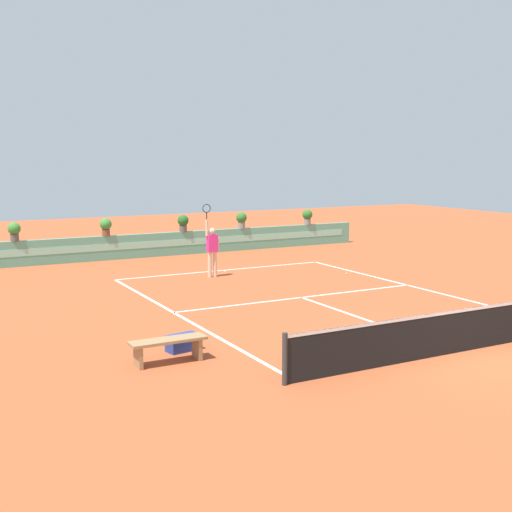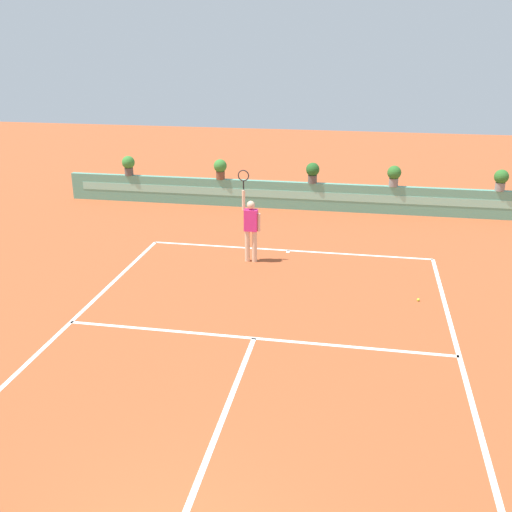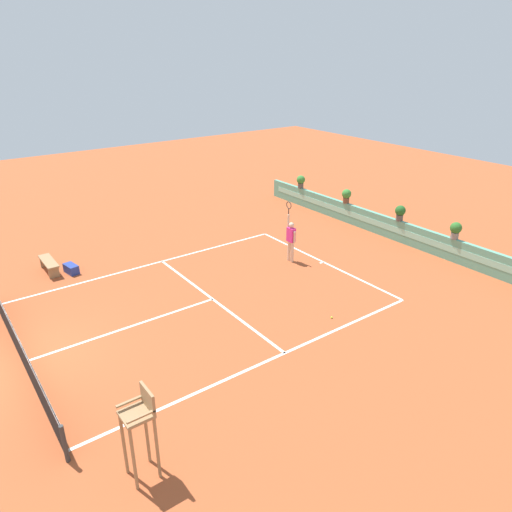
{
  "view_description": "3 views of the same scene",
  "coord_description": "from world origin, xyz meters",
  "px_view_note": "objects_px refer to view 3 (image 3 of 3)",
  "views": [
    {
      "loc": [
        -10.46,
        -10.11,
        4.18
      ],
      "look_at": [
        -0.37,
        8.62,
        1.0
      ],
      "focal_mm": 46.43,
      "sensor_mm": 36.0,
      "label": 1
    },
    {
      "loc": [
        2.03,
        -4.34,
        5.9
      ],
      "look_at": [
        -0.37,
        8.62,
        1.0
      ],
      "focal_mm": 41.44,
      "sensor_mm": 36.0,
      "label": 2
    },
    {
      "loc": [
        13.09,
        -1.23,
        8.32
      ],
      "look_at": [
        -0.37,
        8.62,
        1.0
      ],
      "focal_mm": 33.28,
      "sensor_mm": 36.0,
      "label": 3
    }
  ],
  "objects_px": {
    "potted_plant_centre": "(400,212)",
    "potted_plant_far_left": "(301,181)",
    "umpire_chair": "(141,424)",
    "potted_plant_left": "(346,195)",
    "bench_courtside": "(49,264)",
    "tennis_ball_near_baseline": "(332,317)",
    "tennis_player": "(291,238)",
    "gear_bag": "(71,269)",
    "potted_plant_right": "(456,229)"
  },
  "relations": [
    {
      "from": "potted_plant_centre",
      "to": "potted_plant_far_left",
      "type": "xyz_separation_m",
      "value": [
        -6.93,
        0.0,
        0.0
      ]
    },
    {
      "from": "umpire_chair",
      "to": "potted_plant_left",
      "type": "xyz_separation_m",
      "value": [
        -8.86,
        15.13,
        0.07
      ]
    },
    {
      "from": "potted_plant_left",
      "to": "bench_courtside",
      "type": "bearing_deg",
      "value": -100.8
    },
    {
      "from": "umpire_chair",
      "to": "tennis_ball_near_baseline",
      "type": "distance_m",
      "value": 8.09
    },
    {
      "from": "bench_courtside",
      "to": "tennis_player",
      "type": "bearing_deg",
      "value": 60.19
    },
    {
      "from": "umpire_chair",
      "to": "bench_courtside",
      "type": "distance_m",
      "value": 11.64
    },
    {
      "from": "potted_plant_centre",
      "to": "potted_plant_far_left",
      "type": "bearing_deg",
      "value": 180.0
    },
    {
      "from": "umpire_chair",
      "to": "bench_courtside",
      "type": "height_order",
      "value": "umpire_chair"
    },
    {
      "from": "bench_courtside",
      "to": "potted_plant_far_left",
      "type": "bearing_deg",
      "value": 93.46
    },
    {
      "from": "tennis_player",
      "to": "potted_plant_centre",
      "type": "xyz_separation_m",
      "value": [
        1.17,
        5.56,
        0.36
      ]
    },
    {
      "from": "gear_bag",
      "to": "potted_plant_centre",
      "type": "relative_size",
      "value": 0.97
    },
    {
      "from": "bench_courtside",
      "to": "potted_plant_right",
      "type": "xyz_separation_m",
      "value": [
        8.91,
        14.12,
        1.04
      ]
    },
    {
      "from": "potted_plant_centre",
      "to": "gear_bag",
      "type": "bearing_deg",
      "value": -112.19
    },
    {
      "from": "gear_bag",
      "to": "potted_plant_centre",
      "type": "bearing_deg",
      "value": 67.81
    },
    {
      "from": "bench_courtside",
      "to": "gear_bag",
      "type": "height_order",
      "value": "bench_courtside"
    },
    {
      "from": "potted_plant_right",
      "to": "tennis_player",
      "type": "bearing_deg",
      "value": -125.76
    },
    {
      "from": "potted_plant_left",
      "to": "tennis_ball_near_baseline",
      "type": "bearing_deg",
      "value": -48.33
    },
    {
      "from": "tennis_ball_near_baseline",
      "to": "tennis_player",
      "type": "bearing_deg",
      "value": 156.8
    },
    {
      "from": "umpire_chair",
      "to": "tennis_ball_near_baseline",
      "type": "bearing_deg",
      "value": 106.17
    },
    {
      "from": "gear_bag",
      "to": "tennis_ball_near_baseline",
      "type": "height_order",
      "value": "gear_bag"
    },
    {
      "from": "gear_bag",
      "to": "potted_plant_centre",
      "type": "xyz_separation_m",
      "value": [
        5.48,
        13.44,
        1.23
      ]
    },
    {
      "from": "potted_plant_right",
      "to": "umpire_chair",
      "type": "bearing_deg",
      "value": -80.07
    },
    {
      "from": "potted_plant_centre",
      "to": "tennis_ball_near_baseline",
      "type": "bearing_deg",
      "value": -66.41
    },
    {
      "from": "gear_bag",
      "to": "potted_plant_far_left",
      "type": "height_order",
      "value": "potted_plant_far_left"
    },
    {
      "from": "gear_bag",
      "to": "tennis_ball_near_baseline",
      "type": "bearing_deg",
      "value": 34.4
    },
    {
      "from": "potted_plant_left",
      "to": "potted_plant_centre",
      "type": "bearing_deg",
      "value": 0.0
    },
    {
      "from": "potted_plant_left",
      "to": "potted_plant_right",
      "type": "relative_size",
      "value": 1.0
    },
    {
      "from": "bench_courtside",
      "to": "potted_plant_far_left",
      "type": "distance_m",
      "value": 14.18
    },
    {
      "from": "potted_plant_left",
      "to": "potted_plant_right",
      "type": "distance_m",
      "value": 6.21
    },
    {
      "from": "gear_bag",
      "to": "potted_plant_right",
      "type": "relative_size",
      "value": 0.97
    },
    {
      "from": "bench_courtside",
      "to": "tennis_player",
      "type": "height_order",
      "value": "tennis_player"
    },
    {
      "from": "gear_bag",
      "to": "tennis_player",
      "type": "relative_size",
      "value": 0.27
    },
    {
      "from": "potted_plant_far_left",
      "to": "bench_courtside",
      "type": "bearing_deg",
      "value": -86.54
    },
    {
      "from": "tennis_ball_near_baseline",
      "to": "potted_plant_far_left",
      "type": "height_order",
      "value": "potted_plant_far_left"
    },
    {
      "from": "tennis_player",
      "to": "gear_bag",
      "type": "bearing_deg",
      "value": -118.68
    },
    {
      "from": "bench_courtside",
      "to": "tennis_player",
      "type": "relative_size",
      "value": 0.62
    },
    {
      "from": "umpire_chair",
      "to": "potted_plant_far_left",
      "type": "distance_m",
      "value": 19.56
    },
    {
      "from": "gear_bag",
      "to": "potted_plant_left",
      "type": "bearing_deg",
      "value": 81.11
    },
    {
      "from": "potted_plant_centre",
      "to": "potted_plant_right",
      "type": "height_order",
      "value": "same"
    },
    {
      "from": "umpire_chair",
      "to": "tennis_ball_near_baseline",
      "type": "xyz_separation_m",
      "value": [
        -2.22,
        7.67,
        -1.31
      ]
    },
    {
      "from": "gear_bag",
      "to": "tennis_ball_near_baseline",
      "type": "distance_m",
      "value": 10.59
    },
    {
      "from": "tennis_ball_near_baseline",
      "to": "potted_plant_right",
      "type": "height_order",
      "value": "potted_plant_right"
    },
    {
      "from": "potted_plant_centre",
      "to": "potted_plant_right",
      "type": "distance_m",
      "value": 2.83
    },
    {
      "from": "bench_courtside",
      "to": "tennis_player",
      "type": "distance_m",
      "value": 9.88
    },
    {
      "from": "gear_bag",
      "to": "bench_courtside",
      "type": "bearing_deg",
      "value": -131.2
    },
    {
      "from": "gear_bag",
      "to": "tennis_ball_near_baseline",
      "type": "xyz_separation_m",
      "value": [
        8.74,
        5.98,
        -0.15
      ]
    },
    {
      "from": "tennis_ball_near_baseline",
      "to": "potted_plant_far_left",
      "type": "relative_size",
      "value": 0.09
    },
    {
      "from": "potted_plant_centre",
      "to": "potted_plant_far_left",
      "type": "distance_m",
      "value": 6.93
    },
    {
      "from": "umpire_chair",
      "to": "gear_bag",
      "type": "distance_m",
      "value": 11.15
    },
    {
      "from": "tennis_player",
      "to": "potted_plant_far_left",
      "type": "bearing_deg",
      "value": 135.99
    }
  ]
}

